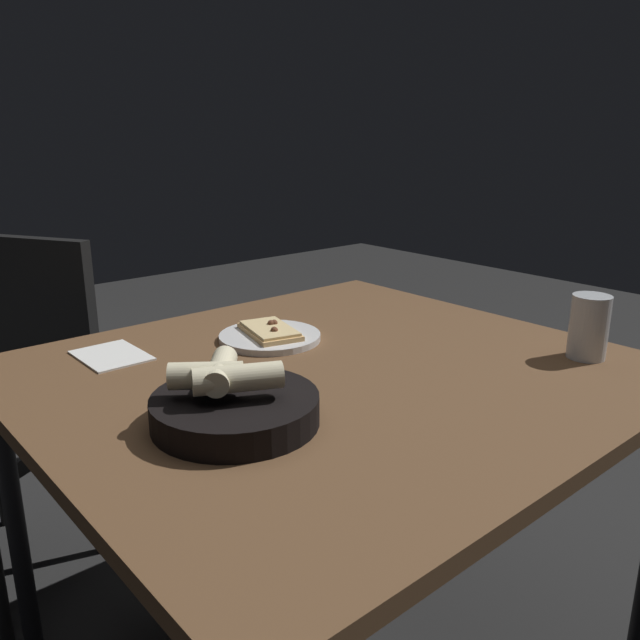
{
  "coord_description": "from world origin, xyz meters",
  "views": [
    {
      "loc": [
        0.87,
        -0.78,
        1.17
      ],
      "look_at": [
        -0.08,
        0.04,
        0.79
      ],
      "focal_mm": 35.97,
      "sensor_mm": 36.0,
      "label": 1
    }
  ],
  "objects_px": {
    "chair_near": "(6,391)",
    "bread_basket": "(234,405)",
    "beer_glass": "(588,331)",
    "dining_table": "(332,394)",
    "pizza_plate": "(270,335)"
  },
  "relations": [
    {
      "from": "dining_table",
      "to": "bread_basket",
      "type": "distance_m",
      "value": 0.31
    },
    {
      "from": "pizza_plate",
      "to": "beer_glass",
      "type": "relative_size",
      "value": 1.72
    },
    {
      "from": "dining_table",
      "to": "beer_glass",
      "type": "bearing_deg",
      "value": 55.62
    },
    {
      "from": "chair_near",
      "to": "bread_basket",
      "type": "bearing_deg",
      "value": 6.49
    },
    {
      "from": "pizza_plate",
      "to": "chair_near",
      "type": "xyz_separation_m",
      "value": [
        -0.63,
        -0.4,
        -0.22
      ]
    },
    {
      "from": "beer_glass",
      "to": "dining_table",
      "type": "bearing_deg",
      "value": -124.38
    },
    {
      "from": "dining_table",
      "to": "chair_near",
      "type": "xyz_separation_m",
      "value": [
        -0.85,
        -0.39,
        -0.16
      ]
    },
    {
      "from": "pizza_plate",
      "to": "dining_table",
      "type": "bearing_deg",
      "value": -2.4
    },
    {
      "from": "dining_table",
      "to": "chair_near",
      "type": "relative_size",
      "value": 1.24
    },
    {
      "from": "bread_basket",
      "to": "beer_glass",
      "type": "bearing_deg",
      "value": 73.77
    },
    {
      "from": "bread_basket",
      "to": "chair_near",
      "type": "distance_m",
      "value": 0.97
    },
    {
      "from": "beer_glass",
      "to": "bread_basket",
      "type": "bearing_deg",
      "value": -106.23
    },
    {
      "from": "beer_glass",
      "to": "pizza_plate",
      "type": "bearing_deg",
      "value": -140.54
    },
    {
      "from": "chair_near",
      "to": "beer_glass",
      "type": "bearing_deg",
      "value": 35.59
    },
    {
      "from": "beer_glass",
      "to": "chair_near",
      "type": "xyz_separation_m",
      "value": [
        -1.14,
        -0.82,
        -0.27
      ]
    }
  ]
}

